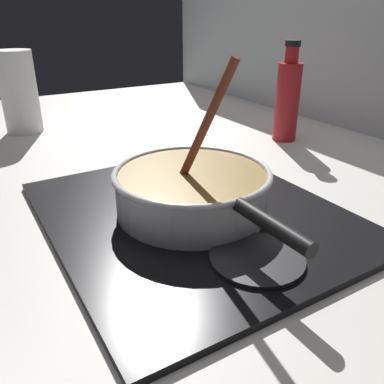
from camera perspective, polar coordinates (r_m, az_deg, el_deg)
ground at (r=0.75m, az=-7.49°, el=-3.94°), size 2.40×1.60×0.04m
hob_plate at (r=0.71m, az=0.00°, el=-3.08°), size 0.56×0.48×0.01m
burner_ring at (r=0.71m, az=0.00°, el=-2.36°), size 0.17×0.17×0.01m
spare_burner at (r=0.58m, az=9.29°, el=-9.37°), size 0.14×0.14×0.01m
cooking_pan at (r=0.69m, az=0.06°, el=0.37°), size 0.41×0.27×0.27m
sauce_bottle at (r=1.15m, az=13.53°, el=12.87°), size 0.07×0.07×0.27m
paper_towel_roll at (r=1.30m, az=-23.56°, el=12.96°), size 0.10×0.10×0.24m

